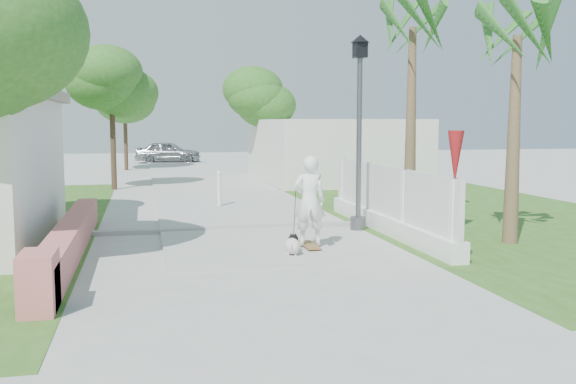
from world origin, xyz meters
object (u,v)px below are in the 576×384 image
object	(u,v)px
bollard	(219,188)
parked_car	(168,152)
patio_umbrella	(455,158)
skateboarder	(306,203)
street_lamp	(359,125)
dog	(293,245)

from	to	relation	value
bollard	parked_car	size ratio (longest dim) A/B	0.28
patio_umbrella	skateboarder	xyz separation A→B (m)	(-3.68, -1.10, -0.76)
street_lamp	patio_umbrella	world-z (taller)	street_lamp
dog	street_lamp	bearing A→B (deg)	68.87
street_lamp	parked_car	bearing A→B (deg)	97.28
street_lamp	parked_car	distance (m)	26.27
bollard	skateboarder	distance (m)	6.67
skateboarder	dog	distance (m)	0.99
patio_umbrella	street_lamp	bearing A→B (deg)	152.24
street_lamp	skateboarder	world-z (taller)	street_lamp
bollard	patio_umbrella	distance (m)	7.25
patio_umbrella	skateboarder	size ratio (longest dim) A/B	1.25
bollard	skateboarder	xyz separation A→B (m)	(0.92, -6.60, 0.34)
skateboarder	dog	size ratio (longest dim) A/B	3.06
street_lamp	patio_umbrella	bearing A→B (deg)	-27.76
dog	skateboarder	bearing A→B (deg)	72.54
parked_car	street_lamp	bearing A→B (deg)	-162.08
patio_umbrella	parked_car	world-z (taller)	patio_umbrella
dog	parked_car	world-z (taller)	parked_car
skateboarder	dog	bearing A→B (deg)	58.80
bollard	skateboarder	world-z (taller)	skateboarder
street_lamp	parked_car	xyz separation A→B (m)	(-3.32, 26.00, -1.75)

